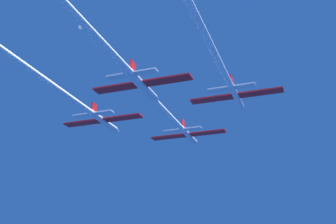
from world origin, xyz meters
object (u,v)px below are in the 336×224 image
Objects in this scene: jet_slot at (96,36)px; jet_right_wing at (220,64)px; jet_lead at (165,112)px; jet_left_wing at (71,98)px.

jet_right_wing is at bearing 49.54° from jet_slot.
jet_right_wing is at bearing -43.95° from jet_lead.
jet_slot is at bearing -49.74° from jet_left_wing.
jet_left_wing reaches higher than jet_slot.
jet_lead is at bearing 136.05° from jet_right_wing.
jet_lead is 26.70m from jet_slot.
jet_right_wing is 0.91× the size of jet_slot.
jet_slot is (0.56, -26.69, -0.13)m from jet_lead.
jet_right_wing reaches higher than jet_slot.
jet_right_wing reaches higher than jet_left_wing.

